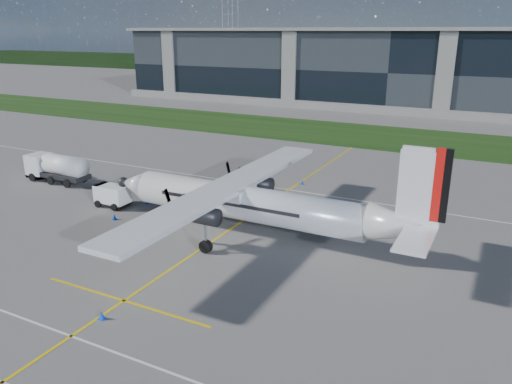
{
  "coord_description": "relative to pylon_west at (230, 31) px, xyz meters",
  "views": [
    {
      "loc": [
        21.69,
        -25.34,
        15.06
      ],
      "look_at": [
        5.26,
        6.49,
        3.43
      ],
      "focal_mm": 35.0,
      "sensor_mm": 36.0,
      "label": 1
    }
  ],
  "objects": [
    {
      "name": "ground",
      "position": [
        80.0,
        -110.0,
        -15.0
      ],
      "size": [
        400.0,
        400.0,
        0.0
      ],
      "primitive_type": "plane",
      "color": "slate",
      "rests_on": "ground"
    },
    {
      "name": "grass_strip",
      "position": [
        80.0,
        -102.0,
        -14.98
      ],
      "size": [
        400.0,
        18.0,
        0.04
      ],
      "primitive_type": "cube",
      "color": "#14360E",
      "rests_on": "ground"
    },
    {
      "name": "terminal_building",
      "position": [
        80.0,
        -70.0,
        -7.5
      ],
      "size": [
        120.0,
        20.0,
        15.0
      ],
      "primitive_type": "cube",
      "color": "black",
      "rests_on": "ground"
    },
    {
      "name": "tree_line",
      "position": [
        80.0,
        -10.0,
        -12.0
      ],
      "size": [
        400.0,
        6.0,
        6.0
      ],
      "primitive_type": "cube",
      "color": "black",
      "rests_on": "ground"
    },
    {
      "name": "pylon_west",
      "position": [
        0.0,
        0.0,
        0.0
      ],
      "size": [
        9.0,
        4.6,
        30.0
      ],
      "primitive_type": null,
      "color": "gray",
      "rests_on": "ground"
    },
    {
      "name": "yellow_taxiway_centerline",
      "position": [
        83.0,
        -140.0,
        -14.99
      ],
      "size": [
        0.2,
        70.0,
        0.01
      ],
      "primitive_type": "cube",
      "color": "yellow",
      "rests_on": "ground"
    },
    {
      "name": "turboprop_aircraft",
      "position": [
        85.62,
        -143.94,
        -10.86
      ],
      "size": [
        26.59,
        27.58,
        8.27
      ],
      "primitive_type": null,
      "color": "white",
      "rests_on": "ground"
    },
    {
      "name": "fuel_tanker_truck",
      "position": [
        59.93,
        -140.47,
        -13.57
      ],
      "size": [
        7.65,
        2.49,
        2.87
      ],
      "primitive_type": null,
      "color": "silver",
      "rests_on": "ground"
    },
    {
      "name": "baggage_tug",
      "position": [
        70.86,
        -143.65,
        -14.04
      ],
      "size": [
        3.2,
        1.92,
        1.92
      ],
      "primitive_type": null,
      "color": "white",
      "rests_on": "ground"
    },
    {
      "name": "ground_crew_person",
      "position": [
        71.95,
        -144.06,
        -14.09
      ],
      "size": [
        0.63,
        0.81,
        1.82
      ],
      "primitive_type": "imported",
      "rotation": [
        0.0,
        0.0,
        1.71
      ],
      "color": "#F25907",
      "rests_on": "ground"
    },
    {
      "name": "safety_cone_nose_port",
      "position": [
        73.33,
        -146.19,
        -14.75
      ],
      "size": [
        0.36,
        0.36,
        0.5
      ],
      "primitive_type": "cone",
      "color": "#0B38BE",
      "rests_on": "ground"
    },
    {
      "name": "safety_cone_stbdwing",
      "position": [
        83.42,
        -129.62,
        -14.75
      ],
      "size": [
        0.36,
        0.36,
        0.5
      ],
      "primitive_type": "cone",
      "color": "#0B38BE",
      "rests_on": "ground"
    },
    {
      "name": "safety_cone_nose_stbd",
      "position": [
        73.1,
        -141.68,
        -14.75
      ],
      "size": [
        0.36,
        0.36,
        0.5
      ],
      "primitive_type": "cone",
      "color": "#0B38BE",
      "rests_on": "ground"
    },
    {
      "name": "safety_cone_portwing",
      "position": [
        83.26,
        -158.04,
        -14.75
      ],
      "size": [
        0.36,
        0.36,
        0.5
      ],
      "primitive_type": "cone",
      "color": "#0B38BE",
      "rests_on": "ground"
    }
  ]
}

